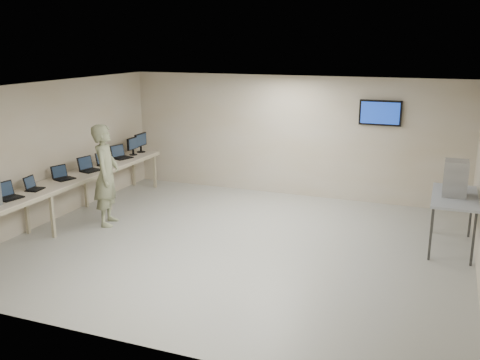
% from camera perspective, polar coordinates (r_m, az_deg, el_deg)
% --- Properties ---
extents(room, '(8.01, 7.01, 2.81)m').
position_cam_1_polar(room, '(9.33, -0.13, 1.32)').
color(room, '#9A998D').
rests_on(room, ground).
extents(workbench, '(0.76, 6.00, 0.90)m').
position_cam_1_polar(workbench, '(11.22, -17.74, -0.17)').
color(workbench, '#C8B497').
rests_on(workbench, ground).
extents(laptop_0, '(0.37, 0.42, 0.29)m').
position_cam_1_polar(laptop_0, '(10.12, -23.52, -1.41)').
color(laptop_0, black).
rests_on(laptop_0, workbench).
extents(laptop_1, '(0.30, 0.35, 0.25)m').
position_cam_1_polar(laptop_1, '(10.54, -21.24, -0.62)').
color(laptop_1, black).
rests_on(laptop_1, workbench).
extents(laptop_2, '(0.39, 0.42, 0.28)m').
position_cam_1_polar(laptop_2, '(11.13, -18.42, 0.44)').
color(laptop_2, black).
rests_on(laptop_2, workbench).
extents(laptop_3, '(0.40, 0.44, 0.30)m').
position_cam_1_polar(laptop_3, '(11.69, -15.86, 1.31)').
color(laptop_3, black).
rests_on(laptop_3, workbench).
extents(laptop_4, '(0.34, 0.40, 0.29)m').
position_cam_1_polar(laptop_4, '(12.15, -14.24, 1.90)').
color(laptop_4, black).
rests_on(laptop_4, workbench).
extents(laptop_5, '(0.44, 0.47, 0.31)m').
position_cam_1_polar(laptop_5, '(12.77, -12.62, 2.63)').
color(laptop_5, black).
rests_on(laptop_5, workbench).
extents(monitor_near, '(0.19, 0.43, 0.42)m').
position_cam_1_polar(monitor_near, '(13.05, -11.36, 3.74)').
color(monitor_near, black).
rests_on(monitor_near, workbench).
extents(monitor_far, '(0.21, 0.47, 0.46)m').
position_cam_1_polar(monitor_far, '(13.34, -10.55, 4.12)').
color(monitor_far, black).
rests_on(monitor_far, workbench).
extents(soldier, '(0.70, 0.85, 2.01)m').
position_cam_1_polar(soldier, '(10.80, -14.07, 0.50)').
color(soldier, gray).
rests_on(soldier, ground).
extents(side_table, '(0.75, 1.61, 0.97)m').
position_cam_1_polar(side_table, '(9.98, 21.91, -1.94)').
color(side_table, '#949BA7').
rests_on(side_table, ground).
extents(storage_bins, '(0.39, 0.43, 0.62)m').
position_cam_1_polar(storage_bins, '(9.88, 22.00, 0.18)').
color(storage_bins, '#A5A6A8').
rests_on(storage_bins, side_table).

